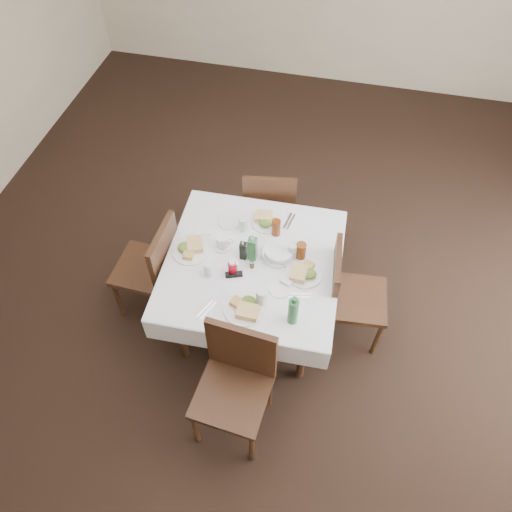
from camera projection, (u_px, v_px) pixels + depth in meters
The scene contains 33 objects.
ground_plane at pixel (269, 296), 4.39m from camera, with size 7.00×7.00×0.00m, color black.
room_shell at pixel (275, 142), 3.05m from camera, with size 6.04×7.04×2.80m.
dining_table at pixel (253, 268), 3.74m from camera, with size 1.33×1.33×0.76m.
chair_north at pixel (270, 204), 4.36m from camera, with size 0.51×0.51×0.93m.
chair_south at pixel (236, 377), 3.31m from camera, with size 0.51×0.51×1.00m.
chair_east at pixel (347, 291), 3.78m from camera, with size 0.48×0.48×0.94m.
chair_west at pixel (154, 264), 3.92m from camera, with size 0.47×0.47×0.97m.
meal_north at pixel (266, 220), 3.90m from camera, with size 0.26×0.26×0.06m.
meal_south at pixel (245, 308), 3.40m from camera, with size 0.29×0.29×0.06m.
meal_east at pixel (304, 273), 3.58m from camera, with size 0.27×0.27×0.06m.
meal_west at pixel (191, 249), 3.72m from camera, with size 0.28×0.28×0.06m.
side_plate_a at pixel (230, 221), 3.91m from camera, with size 0.18×0.18×0.01m.
side_plate_b at pixel (280, 289), 3.52m from camera, with size 0.16×0.16×0.01m.
water_n at pixel (243, 224), 3.82m from camera, with size 0.07×0.07×0.13m.
water_s at pixel (262, 297), 3.39m from camera, with size 0.08×0.08×0.14m.
water_e at pixel (293, 251), 3.65m from camera, with size 0.07×0.07×0.14m.
water_w at pixel (209, 269), 3.55m from camera, with size 0.07×0.07×0.13m.
iced_tea_a at pixel (276, 228), 3.79m from camera, with size 0.07×0.07×0.14m.
iced_tea_b at pixel (301, 251), 3.64m from camera, with size 0.07×0.07×0.15m.
bread_basket at pixel (279, 253), 3.68m from camera, with size 0.24×0.24×0.08m.
oil_cruet_dark at pixel (243, 250), 3.63m from camera, with size 0.05×0.05×0.20m.
oil_cruet_green at pixel (252, 248), 3.61m from camera, with size 0.06×0.06×0.26m.
ketchup_bottle at pixel (232, 268), 3.56m from camera, with size 0.06×0.06×0.13m.
salt_shaker at pixel (237, 266), 3.60m from camera, with size 0.03×0.03×0.07m.
pepper_shaker at pixel (252, 264), 3.61m from camera, with size 0.03×0.03×0.08m.
coffee_mug at pixel (223, 242), 3.73m from camera, with size 0.16×0.14×0.10m.
sunglasses at pixel (234, 274), 3.58m from camera, with size 0.13×0.08×0.03m.
green_bottle at pixel (293, 311), 3.27m from camera, with size 0.07×0.07×0.27m.
sugar_caddy at pixel (286, 282), 3.53m from camera, with size 0.09×0.07×0.04m.
cutlery_n at pixel (289, 221), 3.92m from camera, with size 0.07×0.18×0.01m.
cutlery_s at pixel (206, 310), 3.41m from camera, with size 0.11×0.17×0.01m.
cutlery_e at pixel (299, 296), 3.48m from camera, with size 0.17×0.08×0.01m.
cutlery_w at pixel (199, 237), 3.82m from camera, with size 0.19×0.08×0.01m.
Camera 1 is at (0.44, -2.40, 3.67)m, focal length 35.00 mm.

